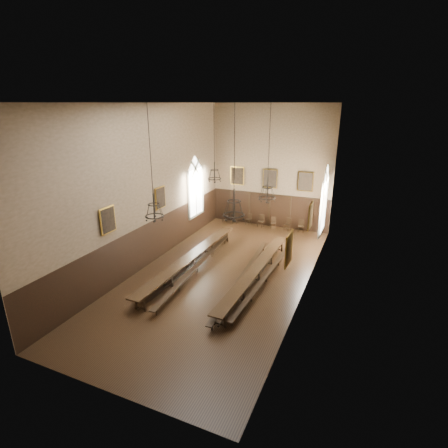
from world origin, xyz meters
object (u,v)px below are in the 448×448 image
Objects in this scene: chair_6 at (301,228)px; chandelier_back_right at (267,192)px; bench_left_outer at (182,262)px; bench_right_outer at (266,277)px; table_left at (191,262)px; bench_left_inner at (197,268)px; chair_4 at (273,225)px; chair_0 at (225,218)px; chair_1 at (235,220)px; chandelier_front_left at (154,209)px; chandelier_front_right at (234,208)px; chandelier_back_left at (215,174)px; chair_5 at (287,227)px; table_right at (255,275)px; chair_2 at (248,221)px; chair_3 at (261,223)px; bench_right_inner at (243,277)px.

chandelier_back_right is at bearing -107.27° from chair_6.
bench_left_outer is 5.03m from bench_right_outer.
bench_left_inner is at bearing -25.43° from table_left.
bench_left_outer is at bearing -125.30° from chair_4.
chandelier_back_right is (5.25, -6.41, 4.10)m from chair_0.
chandelier_back_right is (4.40, -6.41, 4.12)m from chair_1.
bench_right_outer is 1.80× the size of chandelier_front_left.
chair_4 is 0.18× the size of chandelier_front_right.
chandelier_back_left is at bearing -126.62° from chair_4.
chair_0 is (-1.51, 8.49, -0.11)m from table_left.
bench_left_inner is at bearing -89.01° from chair_5.
table_left is 5.84m from chandelier_back_right.
chandelier_front_left is (-4.71, -3.00, 4.01)m from bench_right_outer.
table_right is 11.23× the size of chair_2.
chair_2 reaches higher than table_left.
chair_3 is at bearing -11.52° from chair_0.
chair_4 is at bearing 172.26° from chair_6.
bench_left_inner is at bearing 144.16° from chandelier_front_right.
bench_right_outer is at bearing -31.61° from chandelier_back_left.
bench_right_outer is at bearing -91.93° from chair_4.
chandelier_back_right reaches higher than bench_left_outer.
table_left is 4.43m from bench_right_outer.
chandelier_back_left is (-3.28, -5.69, 4.74)m from chair_5.
chair_3 is at bearing 9.12° from chair_2.
chair_2 reaches higher than bench_left_inner.
chair_0 reaches higher than chair_3.
chair_1 is at bearing 121.64° from bench_right_outer.
bench_left_outer is (-0.60, 0.04, -0.14)m from table_left.
chair_4 is at bearing 76.31° from chandelier_front_left.
chandelier_front_left is (-0.72, -11.35, 4.02)m from chair_2.
chandelier_front_right reaches higher than chair_3.
bench_left_outer is (-4.45, -0.02, -0.12)m from table_right.
table_right is 1.87× the size of chandelier_front_left.
chandelier_back_left is (-3.60, 2.74, 4.64)m from table_right.
bench_left_outer is 3.92m from bench_right_inner.
chandelier_back_right is at bearing -46.44° from chair_2.
chair_6 is at bearing 16.40° from chair_2.
chair_5 is 12.54m from chandelier_front_left.
bench_left_inner is 1.90× the size of chandelier_back_right.
chair_5 is (-0.32, 8.43, -0.10)m from table_right.
chandelier_front_left is at bearing -129.72° from chandelier_back_right.
chair_1 is (0.85, -0.01, -0.02)m from chair_0.
chair_0 is at bearing 122.46° from table_right.
chair_4 is (0.97, 0.03, -0.02)m from chair_3.
bench_right_inner is 2.17× the size of chandelier_back_left.
chair_5 is at bearing -11.92° from chair_1.
chandelier_back_right reaches higher than bench_right_outer.
chandelier_back_right reaches higher than table_right.
bench_left_outer is 1.93× the size of chandelier_front_right.
bench_right_inner is 1.02× the size of bench_right_outer.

